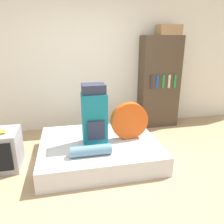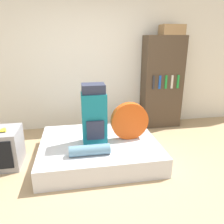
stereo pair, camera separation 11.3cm
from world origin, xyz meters
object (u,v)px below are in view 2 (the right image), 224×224
Objects in this scene: sleeping_roll at (90,150)px; cardboard_box at (172,30)px; bookshelf at (162,83)px; tent_bag at (129,121)px; television at (1,148)px; backpack at (94,115)px.

cardboard_box is (1.72, 1.52, 1.57)m from sleeping_roll.
sleeping_roll is 0.30× the size of bookshelf.
bookshelf is 4.23× the size of cardboard_box.
cardboard_box is at bearing 41.51° from sleeping_roll.
tent_bag reaches higher than television.
television is at bearing -159.67° from cardboard_box.
sleeping_roll is 1.31m from television.
bookshelf is at bearing 21.66° from television.
backpack is at bearing -144.16° from cardboard_box.
backpack reaches higher than television.
tent_bag is 0.80m from sleeping_roll.
backpack is 2.05× the size of cardboard_box.
tent_bag is at bearing 6.51° from backpack.
bookshelf is (1.61, 1.56, 0.56)m from sleeping_roll.
backpack reaches higher than tent_bag.
television reaches higher than sleeping_roll.
backpack is 0.57m from tent_bag.
tent_bag reaches higher than sleeping_roll.
television is (-1.88, 0.01, -0.30)m from tent_bag.
backpack is 0.49× the size of bookshelf.
sleeping_roll is at bearing -138.49° from cardboard_box.
television is (-1.23, 0.43, -0.08)m from sleeping_roll.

